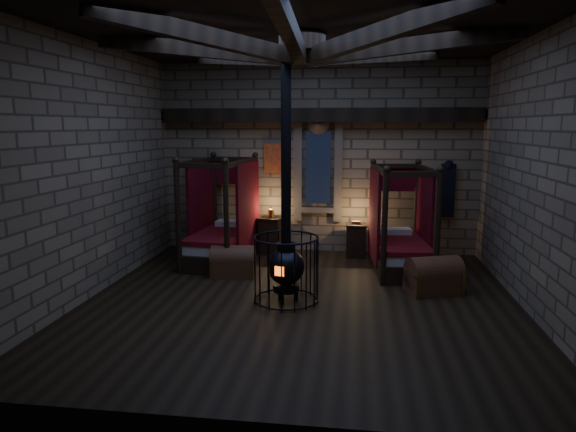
# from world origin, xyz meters

# --- Properties ---
(room) EXTENTS (7.02, 7.02, 4.29)m
(room) POSITION_xyz_m (-0.00, 0.09, 3.74)
(room) COLOR black
(room) RESTS_ON ground
(bed_left) EXTENTS (1.26, 2.14, 2.15)m
(bed_left) POSITION_xyz_m (-1.92, 2.29, 0.53)
(bed_left) COLOR black
(bed_left) RESTS_ON ground
(bed_right) EXTENTS (1.21, 2.04, 2.05)m
(bed_right) POSITION_xyz_m (1.73, 2.08, 0.51)
(bed_right) COLOR black
(bed_right) RESTS_ON ground
(trunk_left) EXTENTS (0.86, 0.59, 0.60)m
(trunk_left) POSITION_xyz_m (-1.43, 1.26, 0.27)
(trunk_left) COLOR brown
(trunk_left) RESTS_ON ground
(trunk_right) EXTENTS (1.01, 0.82, 0.65)m
(trunk_right) POSITION_xyz_m (2.20, 0.75, 0.29)
(trunk_right) COLOR brown
(trunk_right) RESTS_ON ground
(nightstand_left) EXTENTS (0.59, 0.57, 1.00)m
(nightstand_left) POSITION_xyz_m (-1.01, 3.09, 0.42)
(nightstand_left) COLOR black
(nightstand_left) RESTS_ON ground
(nightstand_right) EXTENTS (0.47, 0.45, 0.79)m
(nightstand_right) POSITION_xyz_m (0.87, 3.05, 0.37)
(nightstand_right) COLOR black
(nightstand_right) RESTS_ON ground
(stove) EXTENTS (1.06, 1.06, 4.05)m
(stove) POSITION_xyz_m (-0.24, -0.04, 0.64)
(stove) COLOR black
(stove) RESTS_ON ground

